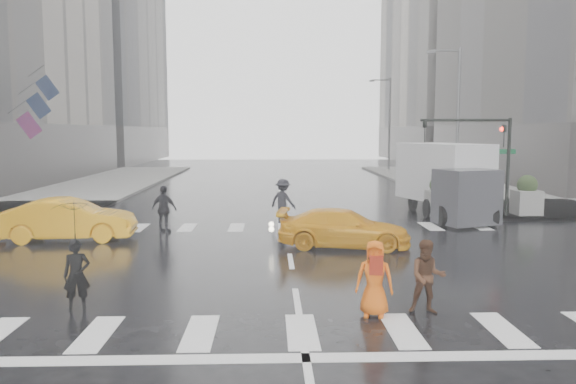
{
  "coord_description": "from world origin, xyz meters",
  "views": [
    {
      "loc": [
        -0.61,
        -16.67,
        3.94
      ],
      "look_at": [
        -0.02,
        2.0,
        1.89
      ],
      "focal_mm": 35.0,
      "sensor_mm": 36.0,
      "label": 1
    }
  ],
  "objects_px": {
    "traffic_signal_pole": "(487,147)",
    "pedestrian_brown": "(427,277)",
    "taxi_mid": "(69,220)",
    "pedestrian_orange": "(374,278)",
    "box_truck": "(449,178)"
  },
  "relations": [
    {
      "from": "traffic_signal_pole",
      "to": "pedestrian_brown",
      "type": "height_order",
      "value": "traffic_signal_pole"
    },
    {
      "from": "traffic_signal_pole",
      "to": "taxi_mid",
      "type": "distance_m",
      "value": 17.64
    },
    {
      "from": "pedestrian_brown",
      "to": "traffic_signal_pole",
      "type": "bearing_deg",
      "value": 73.81
    },
    {
      "from": "pedestrian_orange",
      "to": "taxi_mid",
      "type": "bearing_deg",
      "value": 150.98
    },
    {
      "from": "pedestrian_orange",
      "to": "taxi_mid",
      "type": "distance_m",
      "value": 12.75
    },
    {
      "from": "traffic_signal_pole",
      "to": "pedestrian_orange",
      "type": "height_order",
      "value": "traffic_signal_pole"
    },
    {
      "from": "pedestrian_brown",
      "to": "box_truck",
      "type": "distance_m",
      "value": 14.18
    },
    {
      "from": "box_truck",
      "to": "taxi_mid",
      "type": "bearing_deg",
      "value": 177.88
    },
    {
      "from": "traffic_signal_pole",
      "to": "pedestrian_brown",
      "type": "bearing_deg",
      "value": -115.69
    },
    {
      "from": "pedestrian_orange",
      "to": "box_truck",
      "type": "bearing_deg",
      "value": 79.49
    },
    {
      "from": "taxi_mid",
      "to": "pedestrian_brown",
      "type": "bearing_deg",
      "value": -132.89
    },
    {
      "from": "pedestrian_brown",
      "to": "pedestrian_orange",
      "type": "bearing_deg",
      "value": -163.14
    },
    {
      "from": "traffic_signal_pole",
      "to": "pedestrian_orange",
      "type": "bearing_deg",
      "value": -119.48
    },
    {
      "from": "pedestrian_orange",
      "to": "taxi_mid",
      "type": "height_order",
      "value": "pedestrian_orange"
    },
    {
      "from": "taxi_mid",
      "to": "traffic_signal_pole",
      "type": "bearing_deg",
      "value": -79.43
    }
  ]
}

